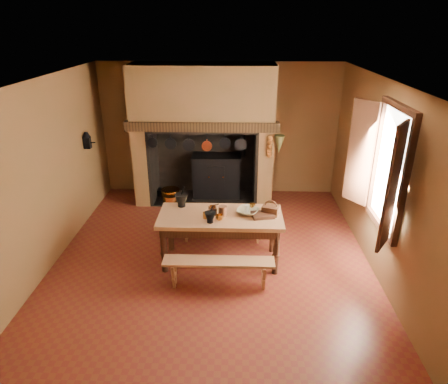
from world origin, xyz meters
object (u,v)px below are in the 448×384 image
coffee_grinder (213,210)px  wicker_basket (271,210)px  mixing_bowl (248,211)px  work_table (221,222)px  iron_range (217,175)px  bench_front (219,267)px

coffee_grinder → wicker_basket: 0.89m
coffee_grinder → mixing_bowl: 0.54m
work_table → mixing_bowl: size_ratio=5.83×
iron_range → wicker_basket: 2.72m
bench_front → wicker_basket: wicker_basket is taller
iron_range → bench_front: size_ratio=1.01×
work_table → wicker_basket: size_ratio=6.45×
work_table → bench_front: 0.76m
bench_front → wicker_basket: size_ratio=5.38×
bench_front → mixing_bowl: 1.00m
bench_front → coffee_grinder: size_ratio=8.73×
coffee_grinder → mixing_bowl: bearing=-5.7°
iron_range → coffee_grinder: bearing=-88.6°
bench_front → wicker_basket: (0.76, 0.72, 0.56)m
mixing_bowl → wicker_basket: wicker_basket is taller
wicker_basket → coffee_grinder: bearing=-158.7°
bench_front → iron_range: bearing=93.2°
iron_range → wicker_basket: bearing=-69.4°
mixing_bowl → wicker_basket: 0.35m
iron_range → coffee_grinder: 2.59m
work_table → bench_front: (-0.00, -0.68, -0.36)m
iron_range → bench_front: (0.18, -3.24, -0.15)m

